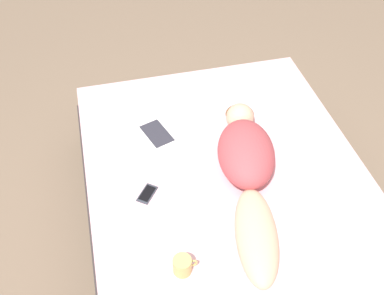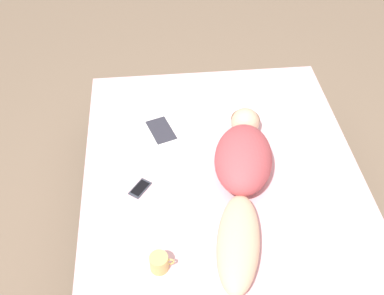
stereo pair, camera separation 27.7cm
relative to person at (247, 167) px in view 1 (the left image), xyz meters
The scene contains 6 objects.
ground_plane 0.65m from the person, 156.49° to the left, with size 12.00×12.00×0.00m, color #7A6651.
bed 0.39m from the person, 156.49° to the left, with size 1.72×2.20×0.54m.
person is the anchor object (origin of this frame).
open_magazine 0.72m from the person, 139.29° to the left, with size 0.51×0.45×0.01m.
coffee_mug 0.71m from the person, 135.11° to the right, with size 0.12×0.09×0.10m.
cell_phone 0.60m from the person, behind, with size 0.14×0.15×0.01m.
Camera 1 is at (-0.63, -1.64, 2.58)m, focal length 42.00 mm.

